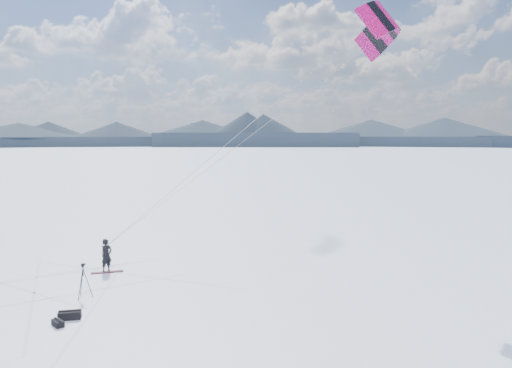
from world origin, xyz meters
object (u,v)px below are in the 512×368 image
at_px(tripod, 83,276).
at_px(gear_bag_a, 70,315).
at_px(snowkiter, 107,272).
at_px(snowboard, 107,272).
at_px(gear_bag_b, 58,323).

relative_size(tripod, gear_bag_a, 1.68).
relative_size(snowkiter, gear_bag_a, 1.91).
height_order(tripod, gear_bag_a, tripod).
bearing_deg(tripod, snowboard, 81.27).
distance_m(snowkiter, gear_bag_a, 6.71).
bearing_deg(gear_bag_b, gear_bag_a, 124.38).
relative_size(snowkiter, gear_bag_b, 2.62).
distance_m(snowkiter, tripod, 4.25).
xyz_separation_m(tripod, gear_bag_a, (1.27, -2.25, -0.81)).
bearing_deg(snowkiter, snowboard, -124.53).
height_order(tripod, gear_bag_b, tripod).
distance_m(tripod, gear_bag_b, 3.38).
bearing_deg(tripod, snowkiter, 81.80).
height_order(snowboard, gear_bag_b, gear_bag_b).
distance_m(snowkiter, snowboard, 0.13).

